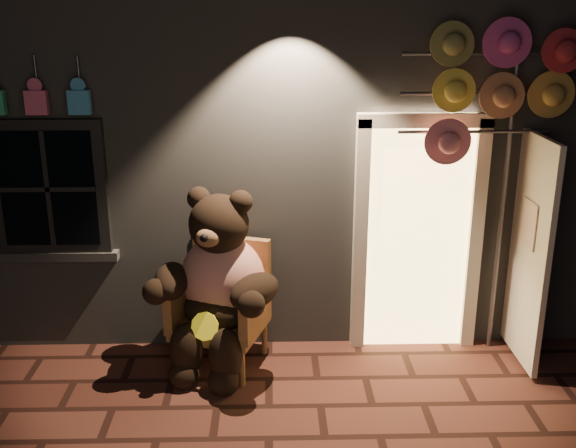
{
  "coord_description": "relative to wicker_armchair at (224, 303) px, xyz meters",
  "views": [
    {
      "loc": [
        0.03,
        -4.26,
        3.07
      ],
      "look_at": [
        0.17,
        1.0,
        1.35
      ],
      "focal_mm": 42.0,
      "sensor_mm": 36.0,
      "label": 1
    }
  ],
  "objects": [
    {
      "name": "ground",
      "position": [
        0.4,
        -1.19,
        -0.55
      ],
      "size": [
        60.0,
        60.0,
        0.0
      ],
      "primitive_type": "plane",
      "color": "#542A20",
      "rests_on": "ground"
    },
    {
      "name": "shop_building",
      "position": [
        0.4,
        2.79,
        1.18
      ],
      "size": [
        7.3,
        5.95,
        3.51
      ],
      "color": "slate",
      "rests_on": "ground"
    },
    {
      "name": "wicker_armchair",
      "position": [
        0.0,
        0.0,
        0.0
      ],
      "size": [
        0.92,
        0.88,
        1.1
      ],
      "rotation": [
        0.0,
        0.0,
        -0.32
      ],
      "color": "olive",
      "rests_on": "ground"
    },
    {
      "name": "teddy_bear",
      "position": [
        -0.03,
        -0.14,
        0.24
      ],
      "size": [
        1.14,
        1.06,
        1.65
      ],
      "rotation": [
        0.0,
        0.0,
        -0.32
      ],
      "color": "red",
      "rests_on": "ground"
    },
    {
      "name": "hat_rack",
      "position": [
        2.46,
        0.08,
        1.9
      ],
      "size": [
        1.87,
        0.22,
        2.93
      ],
      "color": "#59595E",
      "rests_on": "ground"
    }
  ]
}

